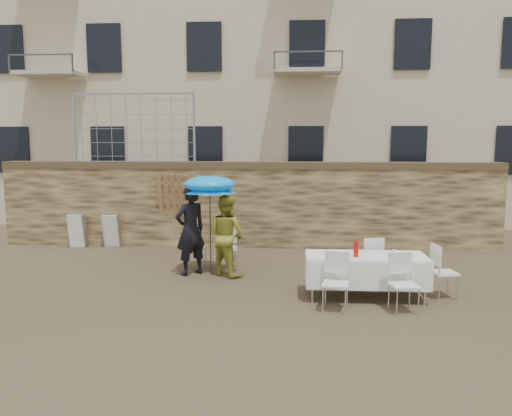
# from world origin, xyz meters

# --- Properties ---
(ground) EXTENTS (80.00, 80.00, 0.00)m
(ground) POSITION_xyz_m (0.00, 0.00, 0.00)
(ground) COLOR brown
(ground) RESTS_ON ground
(stone_wall) EXTENTS (13.00, 0.50, 2.20)m
(stone_wall) POSITION_xyz_m (0.00, 5.00, 1.10)
(stone_wall) COLOR olive
(stone_wall) RESTS_ON ground
(apartment_building) EXTENTS (20.00, 8.00, 15.00)m
(apartment_building) POSITION_xyz_m (0.00, 12.00, 7.50)
(apartment_building) COLOR #C2AF8C
(apartment_building) RESTS_ON ground
(chain_link_fence) EXTENTS (3.20, 0.06, 1.80)m
(chain_link_fence) POSITION_xyz_m (-3.00, 5.00, 3.10)
(chain_link_fence) COLOR gray
(chain_link_fence) RESTS_ON stone_wall
(man_suit) EXTENTS (0.81, 0.79, 1.88)m
(man_suit) POSITION_xyz_m (-0.96, 2.07, 0.94)
(man_suit) COLOR black
(man_suit) RESTS_ON ground
(woman_dress) EXTENTS (1.04, 1.00, 1.68)m
(woman_dress) POSITION_xyz_m (-0.21, 2.07, 0.84)
(woman_dress) COLOR gold
(woman_dress) RESTS_ON ground
(umbrella) EXTENTS (1.11, 1.11, 1.94)m
(umbrella) POSITION_xyz_m (-0.56, 2.17, 1.83)
(umbrella) COLOR #3F3F44
(umbrella) RESTS_ON ground
(couple_chair_left) EXTENTS (0.51, 0.51, 0.96)m
(couple_chair_left) POSITION_xyz_m (-0.96, 2.62, 0.48)
(couple_chair_left) COLOR white
(couple_chair_left) RESTS_ON ground
(couple_chair_right) EXTENTS (0.54, 0.54, 0.96)m
(couple_chair_right) POSITION_xyz_m (-0.26, 2.62, 0.48)
(couple_chair_right) COLOR white
(couple_chair_right) RESTS_ON ground
(banquet_table) EXTENTS (2.10, 0.85, 0.78)m
(banquet_table) POSITION_xyz_m (2.45, 0.73, 0.73)
(banquet_table) COLOR white
(banquet_table) RESTS_ON ground
(soda_bottle) EXTENTS (0.09, 0.09, 0.26)m
(soda_bottle) POSITION_xyz_m (2.25, 0.58, 0.91)
(soda_bottle) COLOR red
(soda_bottle) RESTS_ON banquet_table
(table_chair_front_left) EXTENTS (0.56, 0.56, 0.96)m
(table_chair_front_left) POSITION_xyz_m (1.85, -0.02, 0.48)
(table_chair_front_left) COLOR white
(table_chair_front_left) RESTS_ON ground
(table_chair_front_right) EXTENTS (0.56, 0.56, 0.96)m
(table_chair_front_right) POSITION_xyz_m (2.95, -0.02, 0.48)
(table_chair_front_right) COLOR white
(table_chair_front_right) RESTS_ON ground
(table_chair_back) EXTENTS (0.58, 0.58, 0.96)m
(table_chair_back) POSITION_xyz_m (2.65, 1.53, 0.48)
(table_chair_back) COLOR white
(table_chair_back) RESTS_ON ground
(table_chair_side) EXTENTS (0.55, 0.55, 0.96)m
(table_chair_side) POSITION_xyz_m (3.85, 0.83, 0.48)
(table_chair_side) COLOR white
(table_chair_side) RESTS_ON ground
(chair_stack_left) EXTENTS (0.46, 0.40, 0.92)m
(chair_stack_left) POSITION_xyz_m (-4.45, 4.68, 0.46)
(chair_stack_left) COLOR white
(chair_stack_left) RESTS_ON ground
(chair_stack_right) EXTENTS (0.46, 0.32, 0.92)m
(chair_stack_right) POSITION_xyz_m (-3.55, 4.68, 0.46)
(chair_stack_right) COLOR white
(chair_stack_right) RESTS_ON ground
(wood_planks) EXTENTS (0.70, 0.20, 2.00)m
(wood_planks) POSITION_xyz_m (-1.95, 4.75, 1.00)
(wood_planks) COLOR #A37749
(wood_planks) RESTS_ON ground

